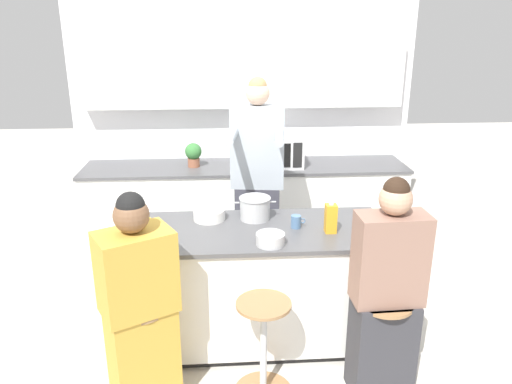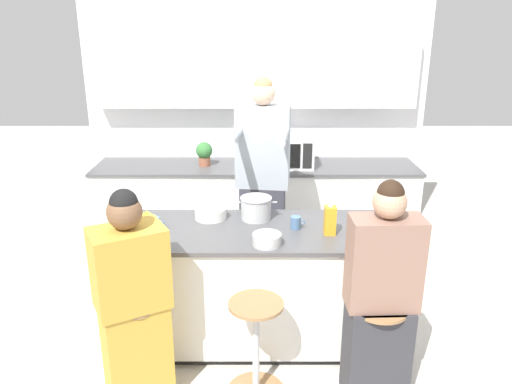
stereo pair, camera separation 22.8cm
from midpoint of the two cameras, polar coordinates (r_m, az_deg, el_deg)
The scene contains 19 objects.
ground_plane at distance 3.96m, azimuth -1.64°, elevation -16.29°, with size 16.00×16.00×0.00m, color beige.
wall_back at distance 5.20m, azimuth -2.70°, elevation 10.77°, with size 3.49×0.22×2.70m.
back_counter at distance 5.18m, azimuth -2.43°, elevation -1.77°, with size 3.24×0.64×0.90m.
kitchen_island at distance 3.72m, azimuth -1.71°, elevation -10.57°, with size 1.86×0.77×0.90m.
bar_stool_leftmost at distance 3.34m, azimuth -14.71°, elevation -17.37°, with size 0.38×0.38×0.67m.
bar_stool_center at distance 3.27m, azimuth -1.24°, elevation -17.46°, with size 0.38×0.38×0.67m.
bar_stool_rightmost at distance 3.36m, azimuth 12.15°, elevation -16.93°, with size 0.38×0.38×0.67m.
person_cooking at distance 4.16m, azimuth -1.40°, elevation -0.01°, with size 0.50×0.64×1.88m.
person_wrapped_blanket at distance 3.13m, azimuth -15.27°, elevation -12.90°, with size 0.51×0.45×1.41m.
person_seated_near at distance 3.19m, azimuth 12.59°, elevation -12.09°, with size 0.43×0.28×1.46m.
cooking_pot at distance 3.66m, azimuth -1.98°, elevation -1.88°, with size 0.32×0.23×0.17m.
fruit_bowl at distance 3.70m, azimuth -7.13°, elevation -2.57°, with size 0.23×0.23×0.08m.
mixing_bowl_steel at distance 3.27m, azimuth -0.35°, elevation -5.43°, with size 0.19×0.19×0.08m.
coffee_cup_near at distance 3.52m, azimuth -13.34°, elevation -3.93°, with size 0.11×0.08×0.10m.
coffee_cup_far at distance 3.53m, azimuth 2.76°, elevation -3.42°, with size 0.10×0.07×0.09m.
banana_bunch at distance 3.76m, azimuth -14.52°, elevation -2.92°, with size 0.16×0.11×0.05m.
juice_carton at distance 3.45m, azimuth 6.67°, elevation -3.02°, with size 0.08×0.08×0.22m.
microwave at distance 4.97m, azimuth 1.16°, elevation 4.66°, with size 0.49×0.33×0.31m.
potted_plant at distance 5.01m, azimuth -8.47°, elevation 4.34°, with size 0.16×0.16×0.24m.
Camera 1 is at (-0.23, -3.22, 2.29)m, focal length 35.00 mm.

